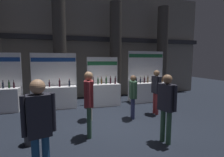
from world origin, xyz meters
The scene contains 12 objects.
ground_plane centered at (0.00, 0.00, 0.00)m, with size 29.03×29.03×0.00m, color black.
hall_colonnade centered at (0.00, 4.20, 2.88)m, with size 14.52×1.46×5.98m.
exhibitor_booth_1 centered at (-1.68, 2.51, 0.59)m, with size 1.95×0.66×2.43m.
exhibitor_booth_2 centered at (0.52, 2.36, 0.60)m, with size 1.49×0.66×2.26m.
exhibitor_booth_3 centered at (2.87, 2.46, 0.62)m, with size 1.98×0.66×2.57m.
trash_bin centered at (-2.09, -0.68, 0.29)m, with size 0.34×0.34×0.59m.
visitor_0 centered at (1.21, -1.57, 1.06)m, with size 0.34×0.54×1.77m.
visitor_1 centered at (1.11, 0.33, 0.94)m, with size 0.33×0.59×1.58m.
visitor_3 centered at (-1.65, -2.25, 1.09)m, with size 0.52×0.34×1.81m.
visitor_4 centered at (-0.62, -0.69, 1.10)m, with size 0.30×0.56×1.81m.
visitor_5 centered at (2.18, 0.53, 1.02)m, with size 0.23×0.54×1.73m.
visitor_7 centered at (-0.40, 0.62, 0.99)m, with size 0.24×0.55×1.67m.
Camera 1 is at (-1.23, -5.08, 2.11)m, focal length 26.46 mm.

